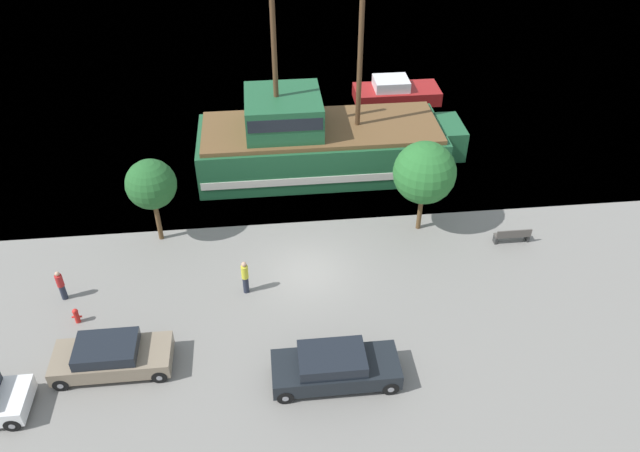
% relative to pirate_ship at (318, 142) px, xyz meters
% --- Properties ---
extents(ground_plane, '(160.00, 160.00, 0.00)m').
position_rel_pirate_ship_xyz_m(ground_plane, '(-1.45, -9.20, -1.78)').
color(ground_plane, gray).
extents(pirate_ship, '(15.35, 5.38, 11.65)m').
position_rel_pirate_ship_xyz_m(pirate_ship, '(0.00, 0.00, 0.00)').
color(pirate_ship, '#1E5633').
rests_on(pirate_ship, water_surface).
extents(moored_boat_dockside, '(5.97, 2.57, 1.69)m').
position_rel_pirate_ship_xyz_m(moored_boat_dockside, '(6.35, 8.43, -1.13)').
color(moored_boat_dockside, maroon).
rests_on(moored_boat_dockside, water_surface).
extents(parked_car_curb_front, '(4.65, 1.99, 1.40)m').
position_rel_pirate_ship_xyz_m(parked_car_curb_front, '(-9.75, -14.18, -1.08)').
color(parked_car_curb_front, '#7F705B').
rests_on(parked_car_curb_front, ground_plane).
extents(parked_car_curb_rear, '(4.99, 2.01, 1.51)m').
position_rel_pirate_ship_xyz_m(parked_car_curb_rear, '(-0.96, -15.68, -1.03)').
color(parked_car_curb_rear, black).
rests_on(parked_car_curb_rear, ground_plane).
extents(fire_hydrant, '(0.42, 0.25, 0.76)m').
position_rel_pirate_ship_xyz_m(fire_hydrant, '(-11.73, -11.40, -1.37)').
color(fire_hydrant, red).
rests_on(fire_hydrant, ground_plane).
extents(bench_promenade_east, '(1.79, 0.45, 0.85)m').
position_rel_pirate_ship_xyz_m(bench_promenade_east, '(9.04, -8.00, -1.34)').
color(bench_promenade_east, '#4C4742').
rests_on(bench_promenade_east, ground_plane).
extents(pedestrian_walking_near, '(0.32, 0.32, 1.77)m').
position_rel_pirate_ship_xyz_m(pedestrian_walking_near, '(-4.39, -10.24, -0.87)').
color(pedestrian_walking_near, '#232838').
rests_on(pedestrian_walking_near, ground_plane).
extents(pedestrian_walking_far, '(0.32, 0.32, 1.58)m').
position_rel_pirate_ship_xyz_m(pedestrian_walking_far, '(-12.63, -9.82, -0.98)').
color(pedestrian_walking_far, '#232838').
rests_on(pedestrian_walking_far, ground_plane).
extents(tree_row_east, '(2.46, 2.46, 4.54)m').
position_rel_pirate_ship_xyz_m(tree_row_east, '(-8.68, -5.81, 1.52)').
color(tree_row_east, brown).
rests_on(tree_row_east, ground_plane).
extents(tree_row_mideast, '(3.12, 3.12, 4.97)m').
position_rel_pirate_ship_xyz_m(tree_row_mideast, '(4.60, -6.31, 1.62)').
color(tree_row_mideast, brown).
rests_on(tree_row_mideast, ground_plane).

